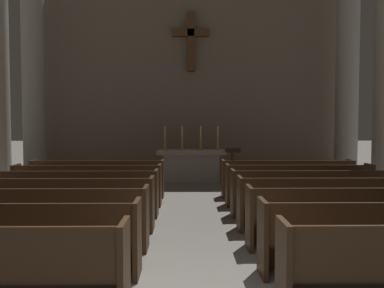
{
  "coord_description": "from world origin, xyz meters",
  "views": [
    {
      "loc": [
        -0.17,
        -4.03,
        1.89
      ],
      "look_at": [
        0.0,
        8.21,
        1.27
      ],
      "focal_mm": 39.48,
      "sensor_mm": 36.0,
      "label": 1
    }
  ],
  "objects_px": {
    "pew_left_row_2": "(3,239)",
    "pew_right_row_3": "(358,217)",
    "pew_right_row_4": "(332,203)",
    "pew_left_row_6": "(88,185)",
    "pew_left_row_5": "(75,193)",
    "lectern": "(233,168)",
    "pew_left_row_4": "(58,204)",
    "pew_right_row_5": "(313,193)",
    "candlestick_inner_right": "(201,142)",
    "candlestick_outer_right": "(218,142)",
    "pew_left_row_7": "(98,179)",
    "altar": "(191,165)",
    "candlestick_inner_left": "(182,142)",
    "column_right_fourth": "(347,71)",
    "candlestick_outer_left": "(165,142)",
    "pew_left_row_3": "(36,218)",
    "pew_right_row_6": "(299,185)",
    "column_left_fourth": "(34,70)",
    "pew_right_row_7": "(287,178)"
  },
  "relations": [
    {
      "from": "pew_left_row_5",
      "to": "pew_right_row_5",
      "type": "distance_m",
      "value": 4.8
    },
    {
      "from": "candlestick_inner_left",
      "to": "candlestick_inner_right",
      "type": "distance_m",
      "value": 0.6
    },
    {
      "from": "pew_left_row_5",
      "to": "candlestick_outer_right",
      "type": "relative_size",
      "value": 4.31
    },
    {
      "from": "candlestick_outer_left",
      "to": "candlestick_inner_right",
      "type": "xyz_separation_m",
      "value": [
        1.15,
        0.0,
        0.0
      ]
    },
    {
      "from": "pew_right_row_6",
      "to": "pew_right_row_4",
      "type": "bearing_deg",
      "value": -90.0
    },
    {
      "from": "pew_left_row_6",
      "to": "candlestick_inner_left",
      "type": "xyz_separation_m",
      "value": [
        2.1,
        4.02,
        0.78
      ]
    },
    {
      "from": "column_right_fourth",
      "to": "candlestick_inner_left",
      "type": "height_order",
      "value": "column_right_fourth"
    },
    {
      "from": "pew_left_row_6",
      "to": "column_left_fourth",
      "type": "relative_size",
      "value": 0.45
    },
    {
      "from": "pew_left_row_7",
      "to": "candlestick_outer_right",
      "type": "xyz_separation_m",
      "value": [
        3.25,
        2.91,
        0.78
      ]
    },
    {
      "from": "column_right_fourth",
      "to": "altar",
      "type": "bearing_deg",
      "value": -173.7
    },
    {
      "from": "pew_left_row_3",
      "to": "pew_right_row_3",
      "type": "relative_size",
      "value": 1.0
    },
    {
      "from": "column_left_fourth",
      "to": "altar",
      "type": "xyz_separation_m",
      "value": [
        5.21,
        -0.58,
        -3.09
      ]
    },
    {
      "from": "pew_left_row_7",
      "to": "pew_right_row_4",
      "type": "relative_size",
      "value": 1.0
    },
    {
      "from": "pew_left_row_5",
      "to": "candlestick_inner_right",
      "type": "relative_size",
      "value": 4.31
    },
    {
      "from": "pew_left_row_7",
      "to": "altar",
      "type": "height_order",
      "value": "altar"
    },
    {
      "from": "column_left_fourth",
      "to": "candlestick_inner_left",
      "type": "distance_m",
      "value": 5.48
    },
    {
      "from": "pew_right_row_4",
      "to": "pew_left_row_6",
      "type": "bearing_deg",
      "value": 155.28
    },
    {
      "from": "pew_left_row_4",
      "to": "pew_left_row_6",
      "type": "bearing_deg",
      "value": 90.0
    },
    {
      "from": "pew_right_row_5",
      "to": "candlestick_inner_left",
      "type": "height_order",
      "value": "candlestick_inner_left"
    },
    {
      "from": "pew_right_row_4",
      "to": "altar",
      "type": "xyz_separation_m",
      "value": [
        -2.4,
        6.23,
        0.06
      ]
    },
    {
      "from": "pew_left_row_5",
      "to": "altar",
      "type": "bearing_deg",
      "value": 64.9
    },
    {
      "from": "pew_left_row_2",
      "to": "candlestick_outer_right",
      "type": "bearing_deg",
      "value": 68.93
    },
    {
      "from": "pew_right_row_3",
      "to": "pew_right_row_6",
      "type": "bearing_deg",
      "value": 90.0
    },
    {
      "from": "pew_left_row_5",
      "to": "pew_left_row_7",
      "type": "distance_m",
      "value": 2.21
    },
    {
      "from": "pew_left_row_3",
      "to": "candlestick_inner_left",
      "type": "xyz_separation_m",
      "value": [
        2.1,
        7.33,
        0.78
      ]
    },
    {
      "from": "pew_left_row_4",
      "to": "pew_left_row_6",
      "type": "height_order",
      "value": "same"
    },
    {
      "from": "pew_left_row_7",
      "to": "pew_left_row_6",
      "type": "bearing_deg",
      "value": -90.0
    },
    {
      "from": "pew_left_row_4",
      "to": "pew_right_row_5",
      "type": "height_order",
      "value": "same"
    },
    {
      "from": "pew_left_row_4",
      "to": "column_right_fourth",
      "type": "height_order",
      "value": "column_right_fourth"
    },
    {
      "from": "pew_right_row_6",
      "to": "lectern",
      "type": "height_order",
      "value": "lectern"
    },
    {
      "from": "pew_right_row_3",
      "to": "pew_right_row_4",
      "type": "bearing_deg",
      "value": 90.0
    },
    {
      "from": "pew_left_row_3",
      "to": "candlestick_inner_right",
      "type": "distance_m",
      "value": 7.85
    },
    {
      "from": "pew_right_row_7",
      "to": "candlestick_inner_right",
      "type": "xyz_separation_m",
      "value": [
        -2.1,
        2.91,
        0.78
      ]
    },
    {
      "from": "pew_left_row_5",
      "to": "lectern",
      "type": "bearing_deg",
      "value": 47.44
    },
    {
      "from": "candlestick_inner_right",
      "to": "lectern",
      "type": "xyz_separation_m",
      "value": [
        0.9,
        -1.2,
        -0.71
      ]
    },
    {
      "from": "pew_left_row_2",
      "to": "pew_right_row_3",
      "type": "height_order",
      "value": "same"
    },
    {
      "from": "pew_left_row_3",
      "to": "lectern",
      "type": "distance_m",
      "value": 7.11
    },
    {
      "from": "candlestick_outer_right",
      "to": "lectern",
      "type": "distance_m",
      "value": 1.44
    },
    {
      "from": "pew_left_row_4",
      "to": "candlestick_outer_right",
      "type": "height_order",
      "value": "candlestick_outer_right"
    },
    {
      "from": "candlestick_inner_right",
      "to": "candlestick_outer_right",
      "type": "bearing_deg",
      "value": 0.0
    },
    {
      "from": "pew_left_row_4",
      "to": "candlestick_outer_left",
      "type": "relative_size",
      "value": 4.31
    },
    {
      "from": "pew_left_row_7",
      "to": "pew_right_row_3",
      "type": "bearing_deg",
      "value": -42.64
    },
    {
      "from": "pew_left_row_7",
      "to": "pew_right_row_3",
      "type": "height_order",
      "value": "same"
    },
    {
      "from": "pew_right_row_4",
      "to": "candlestick_outer_left",
      "type": "relative_size",
      "value": 4.31
    },
    {
      "from": "pew_right_row_7",
      "to": "candlestick_outer_right",
      "type": "distance_m",
      "value": 3.39
    },
    {
      "from": "pew_left_row_4",
      "to": "altar",
      "type": "distance_m",
      "value": 6.67
    },
    {
      "from": "pew_left_row_7",
      "to": "altar",
      "type": "relative_size",
      "value": 1.51
    },
    {
      "from": "candlestick_outer_right",
      "to": "lectern",
      "type": "bearing_deg",
      "value": -73.66
    },
    {
      "from": "column_right_fourth",
      "to": "pew_right_row_7",
      "type": "bearing_deg",
      "value": -128.91
    },
    {
      "from": "candlestick_outer_left",
      "to": "pew_right_row_5",
      "type": "bearing_deg",
      "value": -57.61
    }
  ]
}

